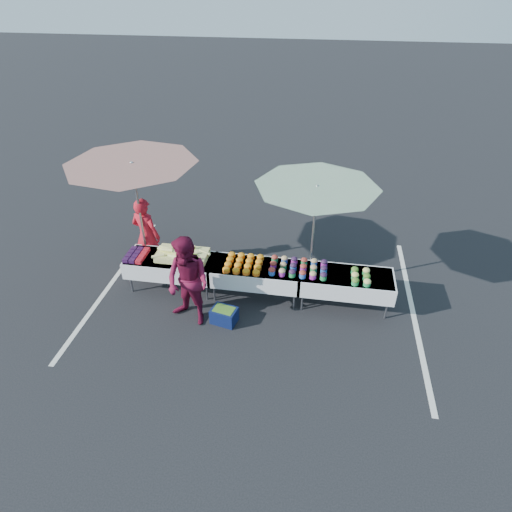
% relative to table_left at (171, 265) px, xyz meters
% --- Properties ---
extents(ground, '(80.00, 80.00, 0.00)m').
position_rel_table_left_xyz_m(ground, '(1.80, 0.00, -0.58)').
color(ground, black).
extents(stripe_left, '(0.10, 5.00, 0.00)m').
position_rel_table_left_xyz_m(stripe_left, '(-1.40, 0.00, -0.58)').
color(stripe_left, silver).
rests_on(stripe_left, ground).
extents(stripe_right, '(0.10, 5.00, 0.00)m').
position_rel_table_left_xyz_m(stripe_right, '(5.00, 0.00, -0.58)').
color(stripe_right, silver).
rests_on(stripe_right, ground).
extents(table_left, '(1.86, 0.81, 0.75)m').
position_rel_table_left_xyz_m(table_left, '(0.00, 0.00, 0.00)').
color(table_left, white).
rests_on(table_left, ground).
extents(table_center, '(1.86, 0.81, 0.75)m').
position_rel_table_left_xyz_m(table_center, '(1.80, 0.00, 0.00)').
color(table_center, white).
rests_on(table_center, ground).
extents(table_right, '(1.86, 0.81, 0.75)m').
position_rel_table_left_xyz_m(table_right, '(3.60, 0.00, 0.00)').
color(table_right, white).
rests_on(table_right, ground).
extents(berry_punnets, '(0.40, 0.54, 0.08)m').
position_rel_table_left_xyz_m(berry_punnets, '(-0.71, -0.06, 0.21)').
color(berry_punnets, black).
rests_on(berry_punnets, table_left).
extents(corn_pile, '(1.16, 0.57, 0.26)m').
position_rel_table_left_xyz_m(corn_pile, '(0.24, 0.04, 0.25)').
color(corn_pile, '#DFE173').
rests_on(corn_pile, table_left).
extents(plastic_bags, '(0.30, 0.25, 0.05)m').
position_rel_table_left_xyz_m(plastic_bags, '(0.30, -0.30, 0.19)').
color(plastic_bags, white).
rests_on(plastic_bags, table_left).
extents(carrot_bowls, '(0.75, 0.69, 0.11)m').
position_rel_table_left_xyz_m(carrot_bowls, '(1.55, -0.01, 0.22)').
color(carrot_bowls, orange).
rests_on(carrot_bowls, table_center).
extents(potato_cups, '(1.14, 0.58, 0.16)m').
position_rel_table_left_xyz_m(potato_cups, '(2.65, 0.00, 0.25)').
color(potato_cups, blue).
rests_on(potato_cups, table_right).
extents(bean_baskets, '(0.36, 0.50, 0.15)m').
position_rel_table_left_xyz_m(bean_baskets, '(3.86, -0.10, 0.24)').
color(bean_baskets, '#238E47').
rests_on(bean_baskets, table_right).
extents(vendor, '(0.74, 0.57, 1.79)m').
position_rel_table_left_xyz_m(vendor, '(-0.71, 0.55, 0.31)').
color(vendor, red).
rests_on(vendor, ground).
extents(customer, '(1.10, 0.99, 1.84)m').
position_rel_table_left_xyz_m(customer, '(0.68, -0.94, 0.34)').
color(customer, maroon).
rests_on(customer, ground).
extents(umbrella_left, '(3.15, 3.15, 2.66)m').
position_rel_table_left_xyz_m(umbrella_left, '(-0.70, 0.40, 1.83)').
color(umbrella_left, black).
rests_on(umbrella_left, ground).
extents(umbrella_right, '(2.44, 2.44, 2.42)m').
position_rel_table_left_xyz_m(umbrella_right, '(2.88, 0.43, 1.61)').
color(umbrella_right, black).
rests_on(umbrella_right, ground).
extents(storage_bin, '(0.54, 0.44, 0.31)m').
position_rel_table_left_xyz_m(storage_bin, '(1.32, -0.89, -0.42)').
color(storage_bin, '#0D1842').
rests_on(storage_bin, ground).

